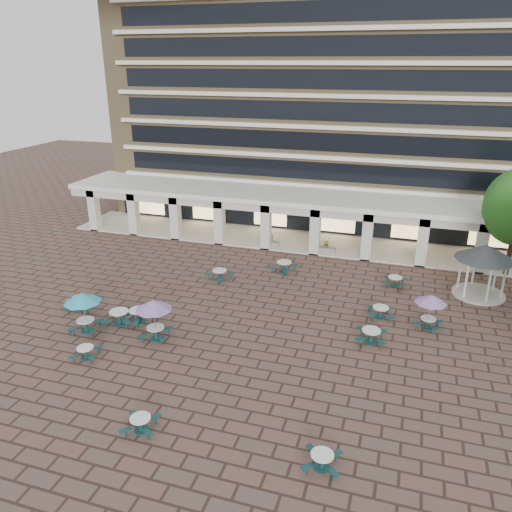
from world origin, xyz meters
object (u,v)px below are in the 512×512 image
Objects in this scene: picnic_table_1 at (119,316)px; planter_left at (270,240)px; picnic_table_2 at (141,423)px; planter_right at (327,248)px; gazebo at (485,258)px; picnic_table_0 at (86,352)px.

planter_left is at bearing 57.45° from picnic_table_1.
picnic_table_2 is 24.22m from planter_right.
picnic_table_1 is 24.17m from gazebo.
picnic_table_0 is 1.17× the size of planter_right.
picnic_table_1 is 0.58× the size of gazebo.
gazebo is at bearing -16.57° from planter_left.
picnic_table_2 is 0.44× the size of gazebo.
gazebo reaches higher than picnic_table_1.
picnic_table_1 is at bearing -122.24° from planter_right.
picnic_table_1 is at bearing 81.59° from picnic_table_0.
picnic_table_1 is 18.73m from planter_right.
picnic_table_0 is 25.91m from gazebo.
gazebo is 17.16m from planter_left.
planter_left reaches higher than picnic_table_0.
picnic_table_0 is at bearing -99.79° from picnic_table_1.
planter_left reaches higher than picnic_table_2.
picnic_table_1 is 1.50× the size of planter_left.
picnic_table_2 is (6.06, -8.06, -0.10)m from picnic_table_1.
picnic_table_1 is at bearing 118.24° from picnic_table_2.
planter_right is at bearing 50.60° from picnic_table_0.
planter_left is (-16.31, 4.86, -2.16)m from gazebo.
gazebo is at bearing 42.42° from picnic_table_2.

